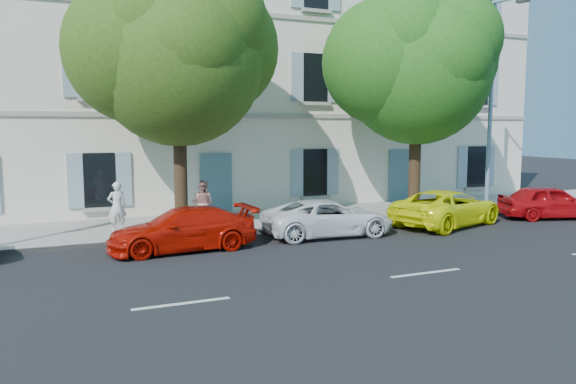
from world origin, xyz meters
name	(u,v)px	position (x,y,z in m)	size (l,w,h in m)	color
ground	(346,242)	(0.00, 0.00, 0.00)	(90.00, 90.00, 0.00)	black
sidewalk	(288,218)	(0.00, 4.45, 0.07)	(36.00, 4.50, 0.15)	#A09E96
kerb	(313,228)	(0.00, 2.28, 0.08)	(36.00, 0.16, 0.16)	#9E998E
building	(239,73)	(0.00, 10.20, 6.00)	(28.00, 7.00, 12.00)	silver
car_red_coupe	(183,229)	(-4.86, 0.88, 0.62)	(1.73, 4.26, 1.24)	#BB1105
car_white_coupe	(328,218)	(-0.03, 1.12, 0.60)	(1.98, 4.30, 1.20)	white
car_yellow_supercar	(447,208)	(4.77, 1.12, 0.65)	(2.16, 4.69, 1.30)	#F9FF0A
car_red_hatchback	(550,202)	(9.46, 0.81, 0.65)	(1.54, 3.84, 1.31)	#B10A0F
tree_left	(178,61)	(-4.35, 3.29, 5.65)	(5.51, 5.51, 8.54)	#3A2819
tree_right	(417,71)	(4.59, 2.86, 5.61)	(5.53, 5.53, 8.52)	#3A2819
street_lamp	(494,94)	(8.08, 2.54, 4.83)	(0.37, 1.77, 8.26)	#7293BF
pedestrian_a	(117,207)	(-6.33, 3.87, 0.97)	(0.59, 0.39, 1.63)	silver
pedestrian_b	(203,204)	(-3.55, 3.61, 0.95)	(0.77, 0.60, 1.59)	tan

